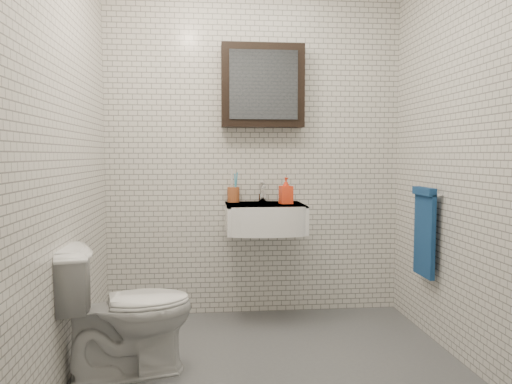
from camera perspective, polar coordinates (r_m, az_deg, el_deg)
ground at (r=3.00m, az=1.80°, el=-19.17°), size 2.20×2.00×0.01m
room_shell at (r=2.77m, az=1.87°, el=9.81°), size 2.22×2.02×2.51m
washbasin at (r=3.52m, az=1.09°, el=-2.96°), size 0.55×0.50×0.20m
faucet at (r=3.70m, az=0.74°, el=-0.10°), size 0.06×0.20×0.15m
mirror_cabinet at (r=3.71m, az=0.76°, el=12.02°), size 0.60×0.15×0.60m
towel_rail at (r=3.42m, az=18.71°, el=-3.94°), size 0.09×0.30×0.58m
toothbrush_cup at (r=3.69m, az=-2.60°, el=-0.21°), size 0.12×0.12×0.24m
soap_bottle at (r=3.56m, az=3.44°, el=0.16°), size 0.10×0.10×0.19m
toilet at (r=2.87m, az=-14.60°, el=-12.86°), size 0.78×0.55×0.72m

